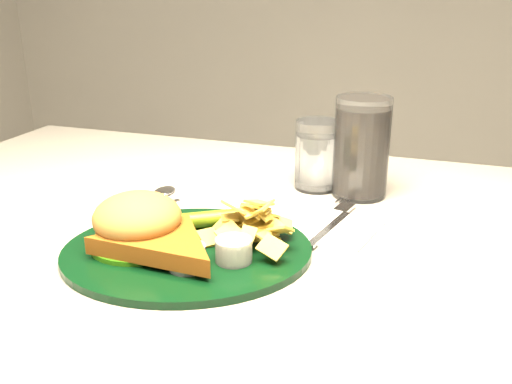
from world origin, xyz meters
TOP-DOWN VIEW (x-y plane):
  - dinner_plate at (-0.02, -0.10)m, footprint 0.37×0.35m
  - water_glass at (0.08, 0.19)m, footprint 0.09×0.09m
  - cola_glass at (0.15, 0.18)m, footprint 0.10×0.10m
  - fork_napkin at (0.13, 0.03)m, footprint 0.15×0.18m
  - spoon at (-0.13, 0.01)m, footprint 0.11×0.14m

SIDE VIEW (x-z plane):
  - spoon at x=-0.13m, z-range 0.75..0.76m
  - fork_napkin at x=0.13m, z-range 0.75..0.76m
  - dinner_plate at x=-0.02m, z-range 0.75..0.82m
  - water_glass at x=0.08m, z-range 0.75..0.86m
  - cola_glass at x=0.15m, z-range 0.75..0.90m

